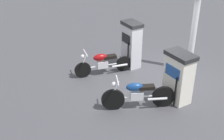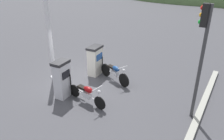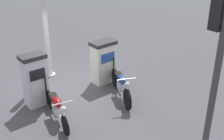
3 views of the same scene
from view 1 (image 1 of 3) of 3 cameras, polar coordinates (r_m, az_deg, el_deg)
name	(u,v)px [view 1 (image 1 of 3)]	position (r m, az deg, el deg)	size (l,w,h in m)	color
ground_plane	(154,80)	(9.97, 8.20, -1.89)	(120.00, 120.00, 0.00)	#424247
fuel_pump_near	(131,44)	(10.44, 3.76, 4.98)	(0.54, 0.76, 1.66)	silver
fuel_pump_far	(178,77)	(8.67, 12.73, -1.31)	(0.59, 0.88, 1.53)	silver
motorcycle_near_pump	(103,62)	(10.00, -1.82, 1.47)	(2.01, 0.69, 0.92)	black
motorcycle_far_pump	(138,94)	(8.29, 4.97, -4.74)	(1.96, 0.95, 0.97)	black
canopy_support_pole	(196,17)	(10.16, 15.90, 9.77)	(0.40, 0.40, 3.99)	silver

